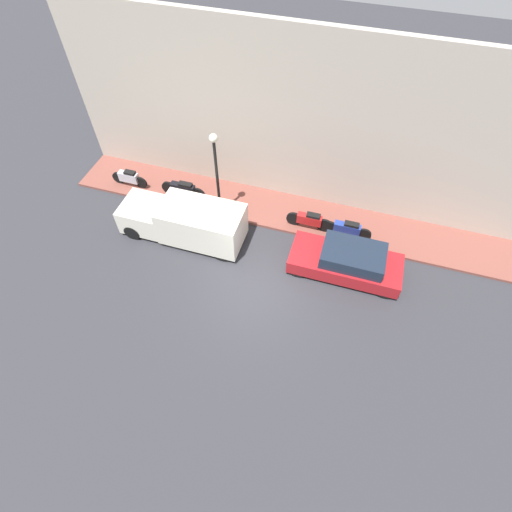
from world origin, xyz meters
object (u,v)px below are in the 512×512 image
object	(u,v)px
motorcycle_red	(310,220)
parked_car	(347,261)
motorcycle_black	(183,189)
scooter_silver	(129,178)
motorcycle_blue	(347,229)
delivery_van	(184,221)
streetlamp	(216,163)

from	to	relation	value
motorcycle_red	parked_car	bearing A→B (deg)	-133.49
motorcycle_black	scooter_silver	xyz separation A→B (m)	(-0.02, 2.76, -0.01)
motorcycle_red	motorcycle_blue	bearing A→B (deg)	-89.68
delivery_van	motorcycle_blue	xyz separation A→B (m)	(1.91, -6.59, -0.36)
motorcycle_black	motorcycle_red	xyz separation A→B (m)	(-0.21, -5.98, -0.00)
motorcycle_black	streetlamp	size ratio (longest dim) A/B	0.52
motorcycle_blue	streetlamp	distance (m)	6.10
motorcycle_red	scooter_silver	bearing A→B (deg)	88.77
delivery_van	streetlamp	distance (m)	2.74
delivery_van	motorcycle_blue	bearing A→B (deg)	-73.83
motorcycle_red	streetlamp	size ratio (longest dim) A/B	0.48
streetlamp	motorcycle_red	bearing A→B (deg)	-85.97
parked_car	motorcycle_black	size ratio (longest dim) A/B	2.04
parked_car	delivery_van	xyz separation A→B (m)	(-0.10, 6.86, 0.27)
scooter_silver	motorcycle_blue	xyz separation A→B (m)	(-0.18, -10.37, -0.02)
delivery_van	motorcycle_black	world-z (taller)	delivery_van
parked_car	motorcycle_red	distance (m)	2.62
motorcycle_black	streetlamp	xyz separation A→B (m)	(-0.49, -1.98, 2.31)
scooter_silver	motorcycle_blue	world-z (taller)	scooter_silver
scooter_silver	motorcycle_black	bearing A→B (deg)	-89.49
delivery_van	streetlamp	bearing A→B (deg)	-30.78
streetlamp	motorcycle_blue	bearing A→B (deg)	-87.04
parked_car	motorcycle_blue	xyz separation A→B (m)	(1.81, 0.27, -0.09)
motorcycle_black	streetlamp	distance (m)	3.09
parked_car	scooter_silver	world-z (taller)	parked_car
motorcycle_red	scooter_silver	world-z (taller)	scooter_silver
motorcycle_black	motorcycle_blue	distance (m)	7.61
scooter_silver	streetlamp	distance (m)	5.30
parked_car	motorcycle_black	xyz separation A→B (m)	(2.01, 7.88, -0.06)
streetlamp	scooter_silver	bearing A→B (deg)	84.35
parked_car	streetlamp	bearing A→B (deg)	75.54
motorcycle_black	motorcycle_red	size ratio (longest dim) A/B	1.07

